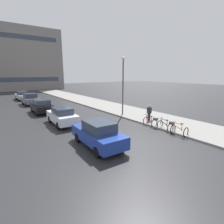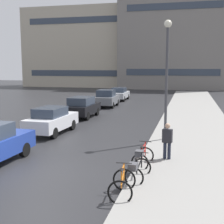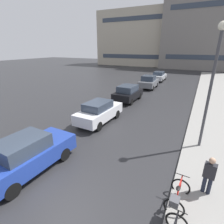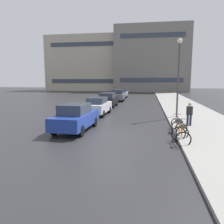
% 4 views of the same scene
% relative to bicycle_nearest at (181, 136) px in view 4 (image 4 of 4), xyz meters
% --- Properties ---
extents(ground_plane, '(140.00, 140.00, 0.00)m').
position_rel_bicycle_nearest_xyz_m(ground_plane, '(-3.67, 1.32, -0.41)').
color(ground_plane, '#28282B').
extents(sidewalk_kerb, '(4.80, 60.00, 0.14)m').
position_rel_bicycle_nearest_xyz_m(sidewalk_kerb, '(2.33, 11.32, -0.34)').
color(sidewalk_kerb, gray).
rests_on(sidewalk_kerb, ground).
extents(bicycle_nearest, '(0.84, 1.17, 0.99)m').
position_rel_bicycle_nearest_xyz_m(bicycle_nearest, '(0.00, 0.00, 0.00)').
color(bicycle_nearest, black).
rests_on(bicycle_nearest, ground).
extents(bicycle_second, '(0.80, 1.48, 0.93)m').
position_rel_bicycle_nearest_xyz_m(bicycle_second, '(0.24, 1.32, 0.06)').
color(bicycle_second, black).
rests_on(bicycle_second, ground).
extents(bicycle_third, '(0.77, 1.41, 0.96)m').
position_rel_bicycle_nearest_xyz_m(bicycle_third, '(0.18, 2.90, 0.06)').
color(bicycle_third, black).
rests_on(bicycle_third, ground).
extents(car_blue, '(1.98, 4.40, 1.68)m').
position_rel_bicycle_nearest_xyz_m(car_blue, '(-6.01, 1.92, 0.42)').
color(car_blue, navy).
rests_on(car_blue, ground).
extents(car_white, '(1.89, 4.21, 1.59)m').
position_rel_bicycle_nearest_xyz_m(car_white, '(-6.05, 8.07, 0.39)').
color(car_white, silver).
rests_on(car_white, ground).
extents(car_black, '(1.98, 3.92, 1.62)m').
position_rel_bicycle_nearest_xyz_m(car_black, '(-6.26, 14.11, 0.41)').
color(car_black, black).
rests_on(car_black, ground).
extents(car_grey, '(2.03, 3.83, 1.70)m').
position_rel_bicycle_nearest_xyz_m(car_grey, '(-6.06, 20.90, 0.43)').
color(car_grey, slate).
rests_on(car_grey, ground).
extents(car_silver, '(1.88, 4.27, 1.50)m').
position_rel_bicycle_nearest_xyz_m(car_silver, '(-6.12, 27.08, 0.34)').
color(car_silver, '#B2B5BA').
rests_on(car_silver, ground).
extents(pedestrian, '(0.43, 0.30, 1.66)m').
position_rel_bicycle_nearest_xyz_m(pedestrian, '(1.08, 3.98, 0.52)').
color(pedestrian, '#1E2333').
rests_on(pedestrian, ground).
extents(streetlamp, '(0.40, 0.40, 6.34)m').
position_rel_bicycle_nearest_xyz_m(streetlamp, '(0.74, 7.58, 3.68)').
color(streetlamp, '#424247').
rests_on(streetlamp, ground).
extents(building_facade_main, '(18.88, 9.09, 16.69)m').
position_rel_bicycle_nearest_xyz_m(building_facade_main, '(-0.97, 49.06, 7.93)').
color(building_facade_main, gray).
rests_on(building_facade_main, ground).
extents(building_facade_side, '(22.95, 7.37, 15.08)m').
position_rel_bicycle_nearest_xyz_m(building_facade_side, '(-18.53, 50.32, 7.13)').
color(building_facade_side, '#B2A893').
rests_on(building_facade_side, ground).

